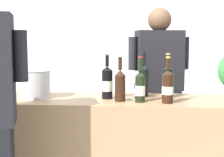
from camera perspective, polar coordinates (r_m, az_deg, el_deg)
The scene contains 10 objects.
wall_back at distance 4.95m, azimuth 3.01°, elevation 7.25°, with size 8.00×0.10×2.80m, color silver.
wine_bottle_0 at distance 2.47m, azimuth 9.84°, elevation -0.48°, with size 0.08×0.08×0.33m.
wine_bottle_1 at distance 2.38m, azimuth -0.85°, elevation -0.73°, with size 0.08×0.08×0.33m.
wine_bottle_2 at distance 2.25m, azimuth 5.01°, elevation -1.35°, with size 0.07×0.07×0.32m.
wine_bottle_3 at distance 2.50m, azimuth 5.61°, elevation -0.12°, with size 0.08×0.08×0.34m.
wine_bottle_4 at distance 2.27m, azimuth 1.43°, elevation -1.08°, with size 0.08×0.08×0.31m.
wine_bottle_5 at distance 2.24m, azimuth 9.84°, elevation -1.36°, with size 0.08×0.08×0.32m.
wine_glass at distance 2.35m, azimuth 4.22°, elevation -0.23°, with size 0.08×0.08×0.21m.
ice_bucket at distance 2.48m, azimuth -13.45°, elevation -0.91°, with size 0.24×0.24×0.21m.
person_server at distance 3.07m, azimuth 8.19°, elevation -3.50°, with size 0.57×0.33×1.65m.
Camera 1 is at (0.13, -2.35, 1.34)m, focal length 51.61 mm.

